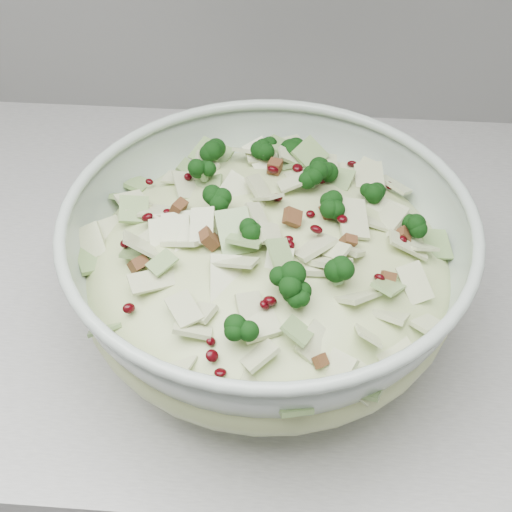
# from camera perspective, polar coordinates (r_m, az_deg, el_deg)

# --- Properties ---
(counter) EXTENTS (3.60, 0.60, 0.90)m
(counter) POSITION_cam_1_polar(r_m,az_deg,el_deg) (1.17, 17.41, -16.61)
(counter) COLOR #BABBB6
(counter) RESTS_ON floor
(mixing_bowl) EXTENTS (0.39, 0.39, 0.14)m
(mixing_bowl) POSITION_cam_1_polar(r_m,az_deg,el_deg) (0.65, 0.95, -1.18)
(mixing_bowl) COLOR #AFC0B2
(mixing_bowl) RESTS_ON counter
(salad) EXTENTS (0.36, 0.36, 0.14)m
(salad) POSITION_cam_1_polar(r_m,az_deg,el_deg) (0.63, 0.98, 0.30)
(salad) COLOR beige
(salad) RESTS_ON mixing_bowl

